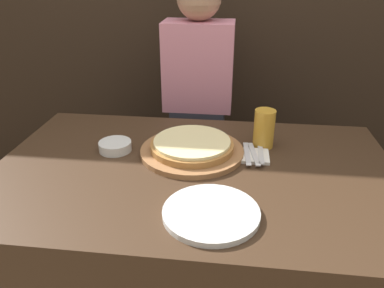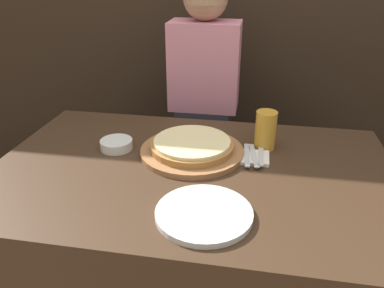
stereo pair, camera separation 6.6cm
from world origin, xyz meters
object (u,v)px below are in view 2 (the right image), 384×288
at_px(pizza_on_board, 192,148).
at_px(beer_glass, 266,129).
at_px(side_bowl, 116,144).
at_px(spoon, 261,156).
at_px(dinner_knife, 254,155).
at_px(diner_person, 204,117).
at_px(dinner_plate, 204,213).
at_px(fork, 247,155).

relative_size(pizza_on_board, beer_glass, 2.60).
distance_m(side_bowl, spoon, 0.55).
distance_m(dinner_knife, spoon, 0.03).
height_order(pizza_on_board, diner_person, diner_person).
xyz_separation_m(dinner_plate, side_bowl, (-0.39, 0.36, 0.01)).
bearing_deg(beer_glass, side_bowl, -169.24).
xyz_separation_m(pizza_on_board, side_bowl, (-0.29, -0.01, -0.01)).
relative_size(dinner_plate, dinner_knife, 1.57).
bearing_deg(dinner_plate, side_bowl, 137.38).
bearing_deg(fork, pizza_on_board, 179.29).
distance_m(pizza_on_board, side_bowl, 0.29).
relative_size(beer_glass, dinner_knife, 0.84).
xyz_separation_m(side_bowl, spoon, (0.55, 0.01, -0.00)).
xyz_separation_m(beer_glass, side_bowl, (-0.56, -0.11, -0.06)).
bearing_deg(spoon, side_bowl, -179.30).
distance_m(dinner_plate, fork, 0.38).
relative_size(pizza_on_board, dinner_knife, 2.18).
bearing_deg(beer_glass, diner_person, 123.35).
bearing_deg(spoon, diner_person, 117.50).
bearing_deg(diner_person, dinner_knife, -64.57).
xyz_separation_m(pizza_on_board, beer_glass, (0.27, 0.10, 0.06)).
xyz_separation_m(pizza_on_board, spoon, (0.25, -0.00, -0.01)).
distance_m(dinner_plate, diner_person, 0.94).
bearing_deg(pizza_on_board, diner_person, 93.71).
relative_size(dinner_plate, side_bowl, 2.26).
bearing_deg(spoon, pizza_on_board, 179.43).
distance_m(fork, diner_person, 0.61).
relative_size(beer_glass, fork, 0.84).
relative_size(dinner_plate, fork, 1.57).
bearing_deg(dinner_knife, beer_glass, 69.91).
bearing_deg(pizza_on_board, beer_glass, 20.05).
distance_m(dinner_plate, side_bowl, 0.53).
bearing_deg(pizza_on_board, dinner_plate, -74.91).
height_order(spoon, diner_person, diner_person).
bearing_deg(spoon, beer_glass, 83.49).
xyz_separation_m(dinner_plate, fork, (0.10, 0.37, 0.01)).
height_order(dinner_knife, spoon, same).
bearing_deg(diner_person, spoon, -62.50).
xyz_separation_m(dinner_knife, diner_person, (-0.26, 0.56, -0.09)).
bearing_deg(side_bowl, beer_glass, 10.76).
relative_size(beer_glass, diner_person, 0.11).
relative_size(dinner_plate, spoon, 1.85).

